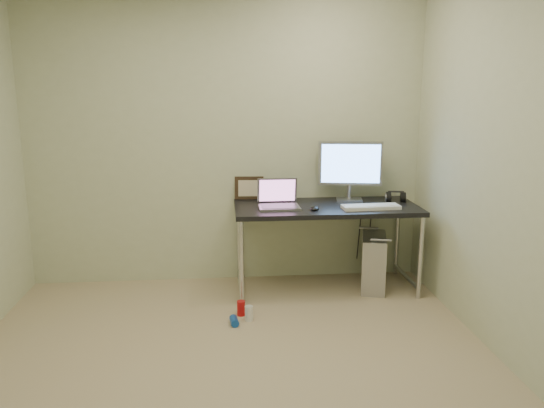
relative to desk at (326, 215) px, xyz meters
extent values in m
plane|color=tan|center=(-0.84, -1.41, -0.67)|extent=(3.50, 3.50, 0.00)
cube|color=beige|center=(-0.84, 0.34, 0.58)|extent=(3.50, 0.02, 2.50)
cube|color=beige|center=(0.91, -1.41, 0.58)|extent=(0.02, 3.50, 2.50)
cube|color=black|center=(0.00, 0.00, 0.06)|extent=(1.57, 0.69, 0.04)
cylinder|color=silver|center=(-0.74, -0.30, -0.32)|extent=(0.04, 0.04, 0.71)
cylinder|color=silver|center=(-0.74, 0.30, -0.32)|extent=(0.04, 0.04, 0.71)
cylinder|color=silver|center=(0.74, -0.30, -0.32)|extent=(0.04, 0.04, 0.71)
cylinder|color=silver|center=(0.74, 0.30, -0.32)|extent=(0.04, 0.04, 0.71)
cylinder|color=silver|center=(-0.74, 0.00, -0.59)|extent=(0.04, 0.61, 0.04)
cylinder|color=silver|center=(0.74, 0.00, -0.59)|extent=(0.04, 0.61, 0.04)
cube|color=silver|center=(0.42, -0.03, -0.43)|extent=(0.31, 0.49, 0.48)
cylinder|color=#A2A0A7|center=(0.42, -0.22, -0.17)|extent=(0.17, 0.07, 0.02)
cylinder|color=#A2A0A7|center=(0.42, 0.16, -0.17)|extent=(0.17, 0.07, 0.02)
cylinder|color=black|center=(0.37, 0.29, -0.27)|extent=(0.01, 0.16, 0.69)
cylinder|color=black|center=(0.46, 0.27, -0.29)|extent=(0.02, 0.11, 0.71)
cylinder|color=red|center=(-0.76, -0.51, -0.61)|extent=(0.07, 0.07, 0.12)
cylinder|color=white|center=(-0.70, -0.61, -0.61)|extent=(0.07, 0.07, 0.12)
cylinder|color=#154BB2|center=(-0.81, -0.68, -0.64)|extent=(0.07, 0.12, 0.06)
cube|color=#A2A0A7|center=(-0.41, -0.07, 0.09)|extent=(0.34, 0.25, 0.02)
cube|color=slate|center=(-0.41, -0.07, 0.10)|extent=(0.30, 0.21, 0.00)
cube|color=gray|center=(-0.42, 0.07, 0.21)|extent=(0.34, 0.05, 0.22)
cube|color=#724268|center=(-0.42, 0.06, 0.21)|extent=(0.31, 0.04, 0.19)
cube|color=#A2A0A7|center=(0.24, 0.18, 0.09)|extent=(0.25, 0.20, 0.02)
cylinder|color=#A2A0A7|center=(0.24, 0.20, 0.16)|extent=(0.04, 0.04, 0.12)
cube|color=#A2A0A7|center=(0.24, 0.19, 0.41)|extent=(0.56, 0.13, 0.39)
cube|color=#5C95E9|center=(0.24, 0.17, 0.41)|extent=(0.51, 0.09, 0.34)
cube|color=white|center=(0.35, -0.15, 0.09)|extent=(0.49, 0.18, 0.03)
ellipsoid|color=black|center=(0.54, -0.16, 0.10)|extent=(0.09, 0.12, 0.04)
ellipsoid|color=black|center=(-0.13, -0.16, 0.10)|extent=(0.11, 0.13, 0.04)
cylinder|color=black|center=(0.58, 0.11, 0.11)|extent=(0.06, 0.11, 0.11)
cylinder|color=black|center=(0.71, 0.11, 0.11)|extent=(0.06, 0.11, 0.11)
cube|color=black|center=(0.65, 0.11, 0.17)|extent=(0.14, 0.04, 0.01)
cube|color=black|center=(-0.65, 0.32, 0.18)|extent=(0.26, 0.09, 0.21)
cylinder|color=silver|center=(-0.35, 0.25, 0.13)|extent=(0.01, 0.01, 0.09)
cylinder|color=white|center=(-0.35, 0.25, 0.18)|extent=(0.05, 0.04, 0.04)
camera|label=1|loc=(-0.87, -4.37, 1.07)|focal=35.00mm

